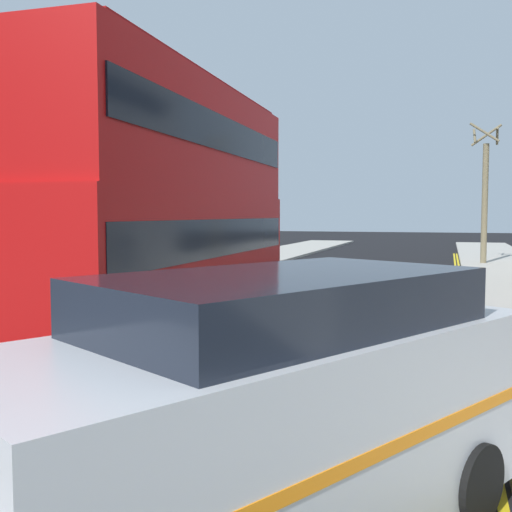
# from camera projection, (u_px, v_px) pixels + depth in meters

# --- Properties ---
(sidewalk_left) EXTENTS (4.00, 80.00, 0.14)m
(sidewalk_left) POSITION_uv_depth(u_px,v_px,m) (86.00, 297.00, 18.12)
(sidewalk_left) COLOR #ADA89E
(sidewalk_left) RESTS_ON ground
(kerb_line_outer) EXTENTS (0.10, 56.00, 0.01)m
(kerb_line_outer) POSITION_uv_depth(u_px,v_px,m) (471.00, 334.00, 12.90)
(kerb_line_outer) COLOR yellow
(kerb_line_outer) RESTS_ON ground
(kerb_line_inner) EXTENTS (0.10, 56.00, 0.01)m
(kerb_line_inner) POSITION_uv_depth(u_px,v_px,m) (463.00, 334.00, 12.95)
(kerb_line_inner) COLOR yellow
(kerb_line_inner) RESTS_ON ground
(double_decker_bus_away) EXTENTS (3.03, 10.87, 5.64)m
(double_decker_bus_away) POSITION_uv_depth(u_px,v_px,m) (173.00, 195.00, 14.00)
(double_decker_bus_away) COLOR #B20F0F
(double_decker_bus_away) RESTS_ON ground
(taxi_minivan) EXTENTS (3.96, 5.11, 2.12)m
(taxi_minivan) POSITION_uv_depth(u_px,v_px,m) (264.00, 412.00, 4.55)
(taxi_minivan) COLOR silver
(taxi_minivan) RESTS_ON ground
(street_tree_far) EXTENTS (1.60, 1.66, 6.96)m
(street_tree_far) POSITION_uv_depth(u_px,v_px,m) (485.00, 194.00, 29.86)
(street_tree_far) COLOR #6B6047
(street_tree_far) RESTS_ON sidewalk_right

